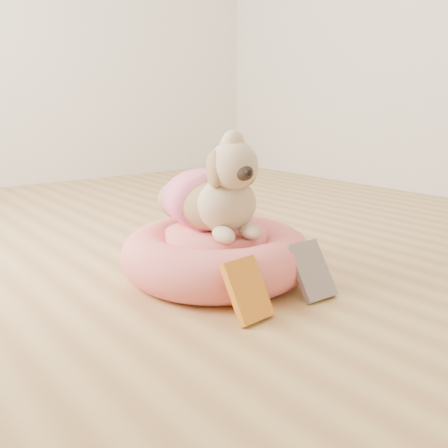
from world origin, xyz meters
TOP-DOWN VIEW (x-y plane):
  - floor at (0.00, 0.00)m, footprint 4.50×4.50m
  - wall_back at (0.00, 2.25)m, footprint 4.50×0.00m
  - pet_bed at (-0.31, -0.47)m, footprint 0.75×0.75m
  - dog at (-0.31, -0.46)m, footprint 0.45×0.59m
  - book_yellow at (-0.46, -0.84)m, footprint 0.15×0.13m
  - book_white at (-0.16, -0.84)m, footprint 0.14×0.14m

SIDE VIEW (x-z plane):
  - floor at x=0.00m, z-range 0.00..0.00m
  - pet_bed at x=-0.31m, z-range 0.00..0.19m
  - book_white at x=-0.16m, z-range 0.00..0.19m
  - book_yellow at x=-0.46m, z-range 0.00..0.19m
  - dog at x=-0.31m, z-range 0.19..0.59m
  - wall_back at x=0.00m, z-range -0.90..3.60m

